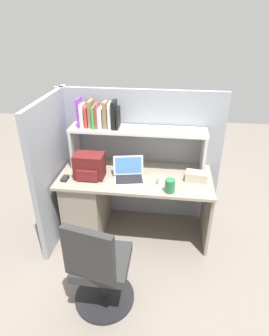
{
  "coord_description": "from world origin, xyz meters",
  "views": [
    {
      "loc": [
        0.33,
        -2.62,
        2.24
      ],
      "look_at": [
        0.0,
        -0.05,
        0.85
      ],
      "focal_mm": 30.93,
      "sensor_mm": 36.0,
      "label": 1
    }
  ],
  "objects_px": {
    "snack_canister": "(170,186)",
    "computer_mouse": "(65,178)",
    "paper_cup": "(161,181)",
    "tissue_box": "(197,176)",
    "office_chair": "(100,271)",
    "laptop": "(129,174)",
    "backpack": "(89,166)"
  },
  "relations": [
    {
      "from": "snack_canister",
      "to": "computer_mouse",
      "type": "bearing_deg",
      "value": 175.28
    },
    {
      "from": "paper_cup",
      "to": "snack_canister",
      "type": "distance_m",
      "value": 0.16
    },
    {
      "from": "tissue_box",
      "to": "office_chair",
      "type": "distance_m",
      "value": 1.32
    },
    {
      "from": "snack_canister",
      "to": "laptop",
      "type": "bearing_deg",
      "value": 155.23
    },
    {
      "from": "computer_mouse",
      "to": "snack_canister",
      "type": "distance_m",
      "value": 1.07
    },
    {
      "from": "paper_cup",
      "to": "snack_canister",
      "type": "relative_size",
      "value": 0.63
    },
    {
      "from": "laptop",
      "to": "tissue_box",
      "type": "xyz_separation_m",
      "value": [
        0.69,
        0.05,
        -0.0
      ]
    },
    {
      "from": "snack_canister",
      "to": "office_chair",
      "type": "bearing_deg",
      "value": -125.43
    },
    {
      "from": "computer_mouse",
      "to": "snack_canister",
      "type": "xyz_separation_m",
      "value": [
        1.07,
        -0.09,
        0.05
      ]
    },
    {
      "from": "backpack",
      "to": "computer_mouse",
      "type": "height_order",
      "value": "backpack"
    },
    {
      "from": "tissue_box",
      "to": "snack_canister",
      "type": "height_order",
      "value": "snack_canister"
    },
    {
      "from": "snack_canister",
      "to": "paper_cup",
      "type": "bearing_deg",
      "value": 124.6
    },
    {
      "from": "backpack",
      "to": "snack_canister",
      "type": "distance_m",
      "value": 0.85
    },
    {
      "from": "backpack",
      "to": "snack_canister",
      "type": "xyz_separation_m",
      "value": [
        0.83,
        -0.18,
        -0.06
      ]
    },
    {
      "from": "laptop",
      "to": "computer_mouse",
      "type": "xyz_separation_m",
      "value": [
        -0.65,
        -0.11,
        -0.03
      ]
    },
    {
      "from": "laptop",
      "to": "tissue_box",
      "type": "distance_m",
      "value": 0.69
    },
    {
      "from": "laptop",
      "to": "backpack",
      "type": "xyz_separation_m",
      "value": [
        -0.41,
        -0.02,
        0.07
      ]
    },
    {
      "from": "laptop",
      "to": "paper_cup",
      "type": "height_order",
      "value": "laptop"
    },
    {
      "from": "tissue_box",
      "to": "office_chair",
      "type": "height_order",
      "value": "office_chair"
    },
    {
      "from": "computer_mouse",
      "to": "office_chair",
      "type": "bearing_deg",
      "value": -55.4
    },
    {
      "from": "snack_canister",
      "to": "office_chair",
      "type": "height_order",
      "value": "office_chair"
    },
    {
      "from": "computer_mouse",
      "to": "paper_cup",
      "type": "xyz_separation_m",
      "value": [
        0.98,
        0.04,
        0.03
      ]
    },
    {
      "from": "laptop",
      "to": "paper_cup",
      "type": "bearing_deg",
      "value": -11.4
    },
    {
      "from": "backpack",
      "to": "office_chair",
      "type": "height_order",
      "value": "backpack"
    },
    {
      "from": "paper_cup",
      "to": "office_chair",
      "type": "height_order",
      "value": "office_chair"
    },
    {
      "from": "snack_canister",
      "to": "office_chair",
      "type": "relative_size",
      "value": 0.14
    },
    {
      "from": "tissue_box",
      "to": "office_chair",
      "type": "xyz_separation_m",
      "value": [
        -0.79,
        -0.99,
        -0.39
      ]
    },
    {
      "from": "backpack",
      "to": "snack_canister",
      "type": "bearing_deg",
      "value": -12.21
    },
    {
      "from": "laptop",
      "to": "paper_cup",
      "type": "distance_m",
      "value": 0.34
    },
    {
      "from": "backpack",
      "to": "computer_mouse",
      "type": "distance_m",
      "value": 0.28
    },
    {
      "from": "backpack",
      "to": "tissue_box",
      "type": "height_order",
      "value": "backpack"
    },
    {
      "from": "tissue_box",
      "to": "laptop",
      "type": "bearing_deg",
      "value": -167.19
    }
  ]
}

